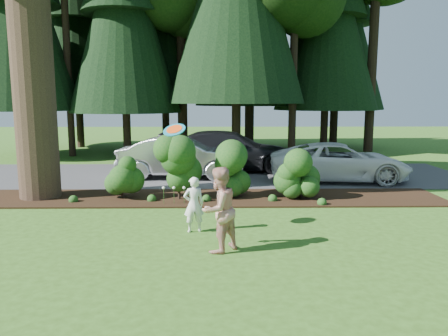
# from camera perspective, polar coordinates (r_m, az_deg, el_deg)

# --- Properties ---
(ground) EXTENTS (80.00, 80.00, 0.00)m
(ground) POSITION_cam_1_polar(r_m,az_deg,el_deg) (10.65, -6.17, -7.92)
(ground) COLOR #305217
(ground) RESTS_ON ground
(mulch_bed) EXTENTS (16.00, 2.50, 0.05)m
(mulch_bed) POSITION_cam_1_polar(r_m,az_deg,el_deg) (13.78, -4.94, -3.90)
(mulch_bed) COLOR black
(mulch_bed) RESTS_ON ground
(driveway) EXTENTS (22.00, 6.00, 0.03)m
(driveway) POSITION_cam_1_polar(r_m,az_deg,el_deg) (17.94, -3.99, -0.92)
(driveway) COLOR #38383A
(driveway) RESTS_ON ground
(shrub_row) EXTENTS (6.53, 1.60, 1.61)m
(shrub_row) POSITION_cam_1_polar(r_m,az_deg,el_deg) (13.48, -1.75, -0.76)
(shrub_row) COLOR #154516
(shrub_row) RESTS_ON ground
(lily_cluster) EXTENTS (0.69, 0.09, 0.57)m
(lily_cluster) POSITION_cam_1_polar(r_m,az_deg,el_deg) (12.87, -6.56, -2.70)
(lily_cluster) COLOR #154516
(lily_cluster) RESTS_ON ground
(car_silver_wagon) EXTENTS (4.97, 1.98, 1.61)m
(car_silver_wagon) POSITION_cam_1_polar(r_m,az_deg,el_deg) (17.23, -5.62, 1.41)
(car_silver_wagon) COLOR silver
(car_silver_wagon) RESTS_ON driveway
(car_white_suv) EXTENTS (5.40, 2.91, 1.44)m
(car_white_suv) POSITION_cam_1_polar(r_m,az_deg,el_deg) (17.04, 14.81, 0.78)
(car_white_suv) COLOR white
(car_white_suv) RESTS_ON driveway
(car_dark_suv) EXTENTS (5.99, 2.68, 1.71)m
(car_dark_suv) POSITION_cam_1_polar(r_m,az_deg,el_deg) (18.93, 0.74, 2.27)
(car_dark_suv) COLOR black
(car_dark_suv) RESTS_ON driveway
(child) EXTENTS (0.54, 0.42, 1.31)m
(child) POSITION_cam_1_polar(r_m,az_deg,el_deg) (10.23, -3.97, -4.78)
(child) COLOR white
(child) RESTS_ON ground
(adult) EXTENTS (1.07, 1.07, 1.75)m
(adult) POSITION_cam_1_polar(r_m,az_deg,el_deg) (8.85, -0.66, -5.48)
(adult) COLOR #A43015
(adult) RESTS_ON ground
(frisbee) EXTENTS (0.56, 0.47, 0.35)m
(frisbee) POSITION_cam_1_polar(r_m,az_deg,el_deg) (9.92, -6.51, 4.98)
(frisbee) COLOR teal
(frisbee) RESTS_ON ground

